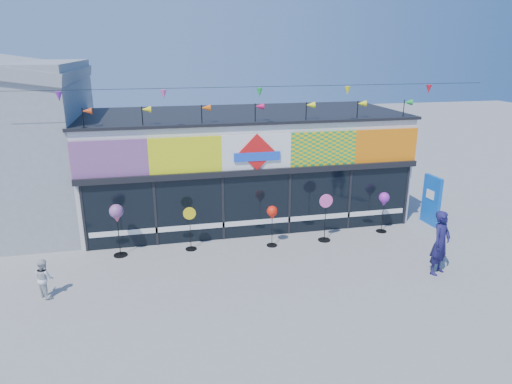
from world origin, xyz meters
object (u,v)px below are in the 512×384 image
object	(u,v)px
spinner_2	(272,214)
spinner_3	(325,216)
adult_man	(441,243)
blue_sign	(431,200)
spinner_4	(384,200)
spinner_1	(190,227)
spinner_0	(117,215)
child	(44,278)

from	to	relation	value
spinner_2	spinner_3	xyz separation A→B (m)	(1.91, 0.04, -0.25)
adult_man	spinner_3	bearing A→B (deg)	100.31
spinner_3	adult_man	size ratio (longest dim) A/B	0.87
spinner_3	blue_sign	bearing A→B (deg)	8.28
adult_man	spinner_4	bearing A→B (deg)	63.12
spinner_1	spinner_4	xyz separation A→B (m)	(6.99, 0.05, 0.42)
blue_sign	spinner_3	world-z (taller)	blue_sign
spinner_1	spinner_2	xyz separation A→B (m)	(2.73, -0.29, 0.36)
blue_sign	spinner_0	bearing A→B (deg)	177.83
spinner_3	child	world-z (taller)	spinner_3
spinner_0	child	world-z (taller)	spinner_0
spinner_3	child	bearing A→B (deg)	-167.40
spinner_0	spinner_4	size ratio (longest dim) A/B	1.16
spinner_1	child	bearing A→B (deg)	-151.64
child	spinner_1	bearing A→B (deg)	-100.20
spinner_0	spinner_3	size ratio (longest dim) A/B	1.03
blue_sign	adult_man	world-z (taller)	adult_man
spinner_2	adult_man	distance (m)	5.30
blue_sign	spinner_1	bearing A→B (deg)	178.40
spinner_3	spinner_2	bearing A→B (deg)	-178.90
spinner_0	child	distance (m)	2.99
spinner_2	spinner_3	world-z (taller)	spinner_3
adult_man	child	size ratio (longest dim) A/B	1.79
adult_man	spinner_2	bearing A→B (deg)	116.84
spinner_2	spinner_4	distance (m)	4.27
spinner_1	spinner_3	xyz separation A→B (m)	(4.64, -0.26, 0.11)
spinner_3	adult_man	xyz separation A→B (m)	(2.46, -3.02, 0.08)
spinner_4	child	world-z (taller)	spinner_4
spinner_1	spinner_3	bearing A→B (deg)	-3.17
spinner_2	spinner_3	bearing A→B (deg)	1.10
spinner_2	spinner_4	size ratio (longest dim) A/B	0.95
child	spinner_0	bearing A→B (deg)	-77.63
blue_sign	spinner_2	xyz separation A→B (m)	(-6.43, -0.69, 0.20)
spinner_1	blue_sign	bearing A→B (deg)	2.50
spinner_2	spinner_4	world-z (taller)	spinner_4
blue_sign	spinner_2	bearing A→B (deg)	-177.94
spinner_3	spinner_4	world-z (taller)	spinner_3
spinner_2	spinner_3	distance (m)	1.93
spinner_1	adult_man	bearing A→B (deg)	-24.77
spinner_0	spinner_2	distance (m)	5.04
blue_sign	spinner_1	size ratio (longest dim) A/B	1.27
spinner_3	adult_man	distance (m)	3.90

